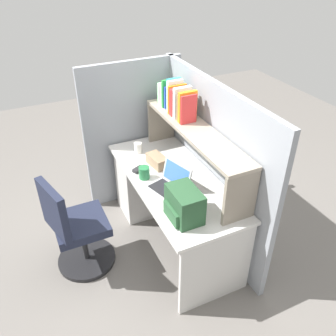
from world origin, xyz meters
The scene contains 13 objects.
ground_plane centered at (0.00, 0.00, 0.00)m, with size 8.00×8.00×0.00m, color slate.
desk centered at (-0.39, 0.00, 0.40)m, with size 1.60×0.70×0.73m.
cubicle_partition_rear centered at (0.00, 0.38, 0.78)m, with size 1.84×0.05×1.55m, color gray.
cubicle_partition_left centered at (-0.85, -0.05, 0.78)m, with size 0.05×1.06×1.55m, color gray.
overhead_hutch centered at (0.00, 0.20, 1.08)m, with size 1.44×0.28×0.45m.
reference_books_on_shelf centered at (-0.35, 0.20, 1.31)m, with size 0.52×0.18×0.29m.
laptop centered at (0.13, -0.09, 0.78)m, with size 0.37×0.34×0.22m.
backpack centered at (0.50, -0.15, 0.85)m, with size 0.30×0.23×0.25m.
computer_mouse centered at (-0.23, -0.24, 0.75)m, with size 0.06×0.10×0.03m, color #262628.
paper_cup centered at (-0.55, -0.12, 0.78)m, with size 0.08×0.08×0.11m, color white.
tissue_box centered at (-0.25, -0.04, 0.78)m, with size 0.22×0.12×0.10m, color #9E7F60.
snack_canister centered at (-0.11, -0.23, 0.79)m, with size 0.10×0.10×0.11m, color #26723F.
office_chair centered at (-0.06, -0.90, 0.39)m, with size 0.52×0.53×0.93m.
Camera 1 is at (2.30, -1.13, 2.53)m, focal length 37.86 mm.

